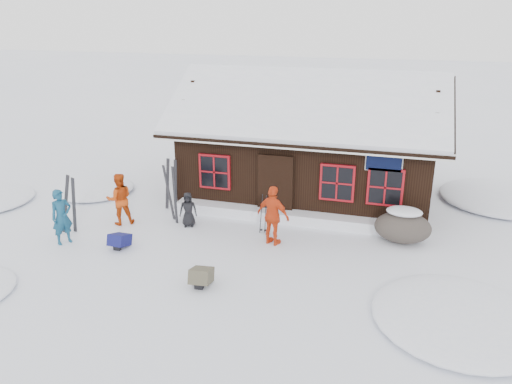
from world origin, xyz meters
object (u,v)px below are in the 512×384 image
Objects in this scene: backpack_olive at (202,279)px; ski_poles at (263,214)px; skier_orange_left at (120,199)px; boulder at (403,226)px; skier_orange_right at (273,216)px; ski_pair_left at (70,205)px; skier_teal at (62,217)px; skier_crouched at (188,209)px; backpack_blue at (120,242)px.

ski_poles is at bearing 73.24° from backpack_olive.
boulder is (8.32, 1.09, -0.34)m from skier_orange_left.
skier_orange_right is 0.94× the size of ski_pair_left.
skier_teal reaches higher than boulder.
ski_pair_left is (-5.88, -0.91, 0.01)m from skier_orange_right.
skier_teal is 0.87× the size of ski_pair_left.
boulder is at bearing 7.63° from ski_poles.
boulder is at bearing -41.80° from skier_teal.
skier_crouched is 3.42m from ski_pair_left.
boulder is at bearing 18.08° from ski_pair_left.
skier_orange_right is 1.09× the size of boulder.
ski_pair_left is 2.88× the size of backpack_olive.
skier_crouched is at bearing 29.82° from ski_pair_left.
backpack_blue is at bearing 84.23° from skier_orange_left.
backpack_olive is (4.80, -1.75, -0.70)m from ski_pair_left.
skier_orange_left is at bearing 17.15° from skier_orange_right.
backpack_blue is at bearing -53.06° from skier_teal.
ski_poles is (-3.94, -0.53, 0.12)m from boulder.
skier_orange_left reaches higher than skier_teal.
skier_orange_right is at bearing -28.28° from skier_crouched.
backpack_blue is at bearing -9.77° from ski_pair_left.
ski_pair_left is (-3.10, -1.40, 0.33)m from skier_crouched.
skier_teal is 0.99× the size of skier_orange_left.
backpack_blue is (1.66, 0.16, -0.64)m from skier_teal.
skier_orange_left is 1.30× the size of ski_poles.
ski_pair_left reaches higher than skier_orange_right.
skier_crouched is at bearing 57.72° from backpack_blue.
skier_orange_right reaches higher than backpack_olive.
skier_orange_right reaches higher than skier_orange_left.
backpack_olive is (3.76, -2.74, -0.64)m from skier_orange_left.
skier_teal reaches higher than ski_poles.
skier_crouched is 3.60m from backpack_olive.
skier_orange_left is at bearing 119.51° from backpack_blue.
skier_orange_left is 0.94× the size of skier_orange_right.
skier_orange_right reaches higher than ski_poles.
backpack_blue is at bearing -141.00° from skier_crouched.
skier_orange_left is 4.42m from ski_poles.
boulder is 0.86× the size of ski_pair_left.
skier_orange_left is at bearing 4.99° from skier_teal.
skier_orange_left is at bearing -172.68° from ski_poles.
boulder is (9.15, 2.76, -0.33)m from skier_teal.
skier_teal is 2.72× the size of backpack_blue.
backpack_olive is at bearing -139.93° from boulder.
ski_pair_left is 3.11× the size of backpack_blue.
skier_orange_right reaches higher than skier_teal.
backpack_blue is (0.83, -1.50, -0.65)m from skier_orange_left.
ski_pair_left reaches higher than ski_poles.
skier_orange_right is 2.71× the size of backpack_olive.
boulder is at bearing 33.92° from backpack_olive.
skier_crouched is at bearing -22.96° from skier_teal.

